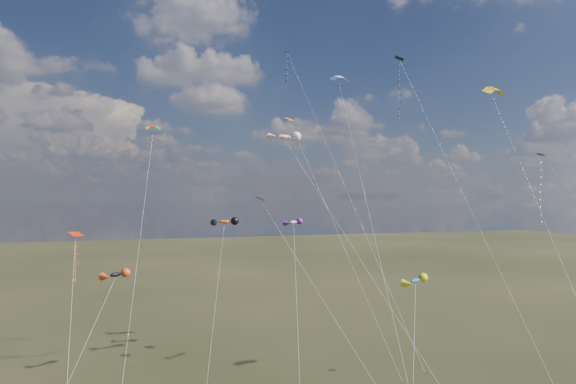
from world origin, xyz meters
name	(u,v)px	position (x,y,z in m)	size (l,w,h in m)	color
diamond_black_high	(407,101)	(12.56, 16.31, 28.59)	(2.34, 22.95, 33.61)	black
diamond_navy_tall	(297,88)	(6.39, 33.64, 33.01)	(9.35, 20.23, 38.40)	navy
diamond_black_mid	(288,244)	(0.65, 19.96, 13.65)	(9.39, 11.42, 18.54)	black
diamond_red_low	(75,265)	(-19.51, 14.63, 12.90)	(1.40, 9.44, 15.61)	red
diamond_navy_right	(549,198)	(22.81, 7.72, 18.43)	(9.93, 14.88, 22.70)	#100C54
diamond_orange_center	(316,181)	(5.54, 24.53, 20.36)	(7.71, 15.35, 28.24)	#D65C1C
parafoil_yellow	(495,90)	(18.75, 10.34, 28.99)	(8.24, 23.07, 29.79)	#F4B015
parafoil_blue_white	(340,78)	(9.08, 25.56, 32.74)	(6.48, 26.99, 33.57)	#1759AE
parafoil_tricolor	(153,129)	(-12.22, 33.64, 26.83)	(5.03, 21.35, 27.63)	yellow
novelty_black_orange	(116,275)	(-16.43, 26.21, 10.29)	(6.27, 8.76, 10.86)	black
novelty_orange_black	(224,222)	(-4.00, 30.42, 15.44)	(5.78, 13.52, 16.03)	#BE5519
novelty_white_purple	(294,223)	(1.91, 21.78, 15.67)	(4.63, 12.82, 16.16)	silver
novelty_redwhite_stripe	(285,137)	(1.38, 23.17, 25.10)	(11.55, 19.09, 25.82)	red
novelty_blue_yellow	(416,282)	(4.00, 1.08, 12.47)	(6.29, 8.22, 12.93)	#1760B0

